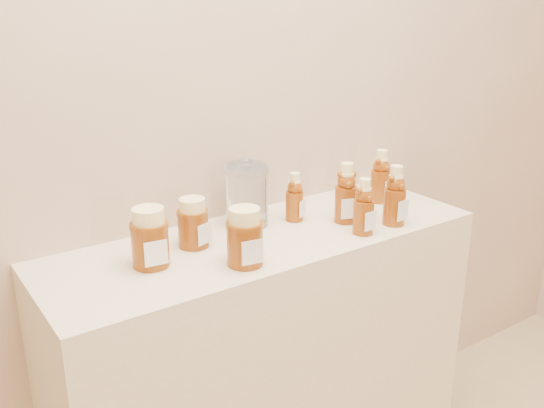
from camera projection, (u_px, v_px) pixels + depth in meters
wall_back at (223, 57)px, 1.61m from camera, size 3.50×0.02×2.70m
display_table at (266, 379)px, 1.76m from camera, size 1.20×0.40×0.90m
bear_bottle_back_left at (295, 194)px, 1.70m from camera, size 0.07×0.07×0.16m
bear_bottle_back_mid at (346, 189)px, 1.68m from camera, size 0.09×0.09×0.19m
bear_bottle_back_right at (381, 173)px, 1.84m from camera, size 0.08×0.08×0.19m
bear_bottle_front_left at (364, 203)px, 1.60m from camera, size 0.06×0.06×0.17m
bear_bottle_front_right at (395, 192)px, 1.66m from camera, size 0.07×0.07×0.19m
honey_jar_left at (150, 237)px, 1.41m from camera, size 0.10×0.10×0.14m
honey_jar_back at (193, 223)px, 1.53m from camera, size 0.10×0.10×0.13m
honey_jar_front at (245, 237)px, 1.42m from camera, size 0.10×0.10×0.14m
glass_canister at (247, 193)px, 1.66m from camera, size 0.13×0.13×0.19m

